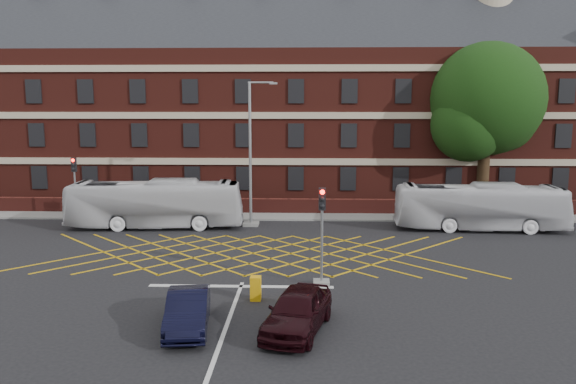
{
  "coord_description": "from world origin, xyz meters",
  "views": [
    {
      "loc": [
        2.81,
        -26.73,
        7.73
      ],
      "look_at": [
        1.87,
        1.5,
        3.37
      ],
      "focal_mm": 35.0,
      "sensor_mm": 36.0,
      "label": 1
    }
  ],
  "objects_px": {
    "bus_left": "(156,204)",
    "direction_signs": "(80,198)",
    "traffic_light_near": "(322,246)",
    "car_maroon": "(298,310)",
    "bus_right": "(480,207)",
    "street_lamp": "(251,177)",
    "car_navy": "(188,310)",
    "utility_cabinet": "(256,288)",
    "traffic_light_far": "(76,195)",
    "deciduous_tree": "(486,107)"
  },
  "relations": [
    {
      "from": "bus_left",
      "to": "bus_right",
      "type": "distance_m",
      "value": 20.5
    },
    {
      "from": "deciduous_tree",
      "to": "utility_cabinet",
      "type": "xyz_separation_m",
      "value": [
        -15.32,
        -21.0,
        -7.15
      ]
    },
    {
      "from": "bus_left",
      "to": "car_navy",
      "type": "xyz_separation_m",
      "value": [
        5.5,
        -16.35,
        -0.88
      ]
    },
    {
      "from": "bus_right",
      "to": "car_navy",
      "type": "distance_m",
      "value": 22.2
    },
    {
      "from": "car_navy",
      "to": "car_maroon",
      "type": "xyz_separation_m",
      "value": [
        3.83,
        -0.09,
        0.08
      ]
    },
    {
      "from": "bus_left",
      "to": "deciduous_tree",
      "type": "height_order",
      "value": "deciduous_tree"
    },
    {
      "from": "bus_left",
      "to": "traffic_light_far",
      "type": "relative_size",
      "value": 2.58
    },
    {
      "from": "traffic_light_far",
      "to": "direction_signs",
      "type": "bearing_deg",
      "value": 92.26
    },
    {
      "from": "traffic_light_near",
      "to": "street_lamp",
      "type": "xyz_separation_m",
      "value": [
        -4.22,
        12.17,
        1.43
      ]
    },
    {
      "from": "traffic_light_near",
      "to": "deciduous_tree",
      "type": "bearing_deg",
      "value": 56.4
    },
    {
      "from": "bus_left",
      "to": "car_maroon",
      "type": "height_order",
      "value": "bus_left"
    },
    {
      "from": "bus_left",
      "to": "car_navy",
      "type": "distance_m",
      "value": 17.27
    },
    {
      "from": "street_lamp",
      "to": "car_maroon",
      "type": "bearing_deg",
      "value": -79.31
    },
    {
      "from": "bus_right",
      "to": "utility_cabinet",
      "type": "bearing_deg",
      "value": 139.49
    },
    {
      "from": "car_maroon",
      "to": "utility_cabinet",
      "type": "xyz_separation_m",
      "value": [
        -1.73,
        3.07,
        -0.26
      ]
    },
    {
      "from": "car_navy",
      "to": "utility_cabinet",
      "type": "distance_m",
      "value": 3.66
    },
    {
      "from": "traffic_light_near",
      "to": "traffic_light_far",
      "type": "distance_m",
      "value": 21.12
    },
    {
      "from": "car_maroon",
      "to": "street_lamp",
      "type": "distance_m",
      "value": 17.72
    },
    {
      "from": "bus_left",
      "to": "traffic_light_near",
      "type": "xyz_separation_m",
      "value": [
        10.29,
        -11.37,
        0.23
      ]
    },
    {
      "from": "bus_left",
      "to": "bus_right",
      "type": "xyz_separation_m",
      "value": [
        20.5,
        0.01,
        -0.08
      ]
    },
    {
      "from": "bus_left",
      "to": "traffic_light_near",
      "type": "distance_m",
      "value": 15.34
    },
    {
      "from": "bus_left",
      "to": "deciduous_tree",
      "type": "bearing_deg",
      "value": -75.08
    },
    {
      "from": "street_lamp",
      "to": "traffic_light_near",
      "type": "bearing_deg",
      "value": -70.9
    },
    {
      "from": "traffic_light_far",
      "to": "utility_cabinet",
      "type": "xyz_separation_m",
      "value": [
        13.61,
        -15.42,
        -1.28
      ]
    },
    {
      "from": "bus_right",
      "to": "direction_signs",
      "type": "relative_size",
      "value": 4.77
    },
    {
      "from": "car_maroon",
      "to": "deciduous_tree",
      "type": "height_order",
      "value": "deciduous_tree"
    },
    {
      "from": "direction_signs",
      "to": "utility_cabinet",
      "type": "bearing_deg",
      "value": -50.0
    },
    {
      "from": "bus_left",
      "to": "street_lamp",
      "type": "height_order",
      "value": "street_lamp"
    },
    {
      "from": "bus_left",
      "to": "deciduous_tree",
      "type": "xyz_separation_m",
      "value": [
        22.92,
        7.64,
        6.1
      ]
    },
    {
      "from": "traffic_light_far",
      "to": "utility_cabinet",
      "type": "relative_size",
      "value": 4.4
    },
    {
      "from": "bus_left",
      "to": "direction_signs",
      "type": "relative_size",
      "value": 5.02
    },
    {
      "from": "car_maroon",
      "to": "street_lamp",
      "type": "relative_size",
      "value": 0.47
    },
    {
      "from": "street_lamp",
      "to": "bus_right",
      "type": "bearing_deg",
      "value": -3.18
    },
    {
      "from": "bus_left",
      "to": "utility_cabinet",
      "type": "distance_m",
      "value": 15.41
    },
    {
      "from": "car_navy",
      "to": "traffic_light_far",
      "type": "distance_m",
      "value": 21.73
    },
    {
      "from": "bus_right",
      "to": "street_lamp",
      "type": "xyz_separation_m",
      "value": [
        -14.42,
        0.8,
        1.73
      ]
    },
    {
      "from": "car_navy",
      "to": "direction_signs",
      "type": "height_order",
      "value": "direction_signs"
    },
    {
      "from": "bus_right",
      "to": "street_lamp",
      "type": "height_order",
      "value": "street_lamp"
    },
    {
      "from": "bus_right",
      "to": "utility_cabinet",
      "type": "relative_size",
      "value": 10.8
    },
    {
      "from": "bus_left",
      "to": "car_maroon",
      "type": "relative_size",
      "value": 2.53
    },
    {
      "from": "deciduous_tree",
      "to": "traffic_light_far",
      "type": "bearing_deg",
      "value": -169.08
    },
    {
      "from": "traffic_light_near",
      "to": "direction_signs",
      "type": "xyz_separation_m",
      "value": [
        -16.33,
        14.26,
        -0.39
      ]
    },
    {
      "from": "utility_cabinet",
      "to": "car_maroon",
      "type": "bearing_deg",
      "value": -60.65
    },
    {
      "from": "bus_right",
      "to": "traffic_light_near",
      "type": "distance_m",
      "value": 15.28
    },
    {
      "from": "bus_left",
      "to": "traffic_light_near",
      "type": "bearing_deg",
      "value": -141.34
    },
    {
      "from": "car_maroon",
      "to": "direction_signs",
      "type": "height_order",
      "value": "direction_signs"
    },
    {
      "from": "direction_signs",
      "to": "utility_cabinet",
      "type": "relative_size",
      "value": 2.26
    },
    {
      "from": "bus_right",
      "to": "traffic_light_far",
      "type": "xyz_separation_m",
      "value": [
        -26.5,
        2.05,
        0.3
      ]
    },
    {
      "from": "car_maroon",
      "to": "traffic_light_near",
      "type": "height_order",
      "value": "traffic_light_near"
    },
    {
      "from": "car_navy",
      "to": "direction_signs",
      "type": "relative_size",
      "value": 1.83
    }
  ]
}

